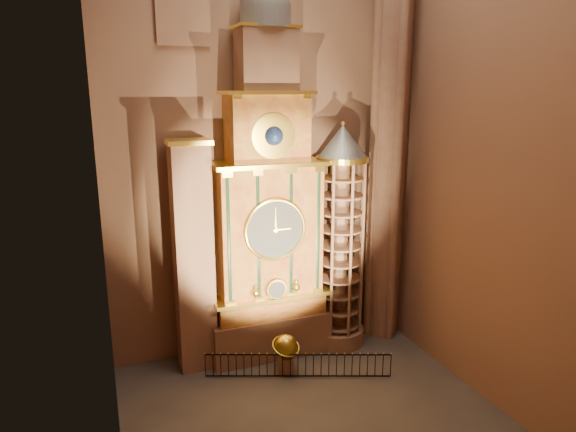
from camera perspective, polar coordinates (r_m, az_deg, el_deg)
name	(u,v)px	position (r m, az deg, el deg)	size (l,w,h in m)	color
floor	(310,411)	(21.41, 2.43, -20.79)	(14.00, 14.00, 0.00)	#383330
wall_back	(260,117)	(23.26, -3.19, 10.97)	(22.00, 22.00, 0.00)	brown
wall_left	(93,131)	(16.19, -20.87, 8.82)	(22.00, 22.00, 0.00)	brown
wall_right	(480,121)	(21.41, 20.54, 9.88)	(22.00, 22.00, 0.00)	brown
astronomical_clock	(268,216)	(22.91, -2.26, 0.00)	(5.60, 2.41, 16.70)	#8C634C
portrait_tower	(193,257)	(22.56, -10.48, -4.50)	(1.80, 1.60, 10.20)	#8C634C
stair_turret	(340,240)	(24.35, 5.82, -2.66)	(2.50, 2.50, 10.80)	#8C634C
gothic_pier	(390,115)	(24.91, 11.30, 10.93)	(2.04, 2.04, 22.00)	#8C634C
celestial_globe	(286,350)	(23.18, -0.23, -14.72)	(1.48, 1.43, 1.80)	#8C634C
iron_railing	(298,366)	(23.05, 1.12, -16.29)	(7.50, 2.88, 1.08)	black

